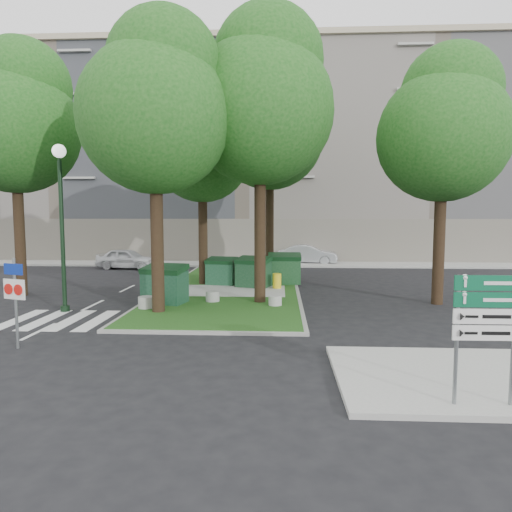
# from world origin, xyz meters

# --- Properties ---
(ground) EXTENTS (120.00, 120.00, 0.00)m
(ground) POSITION_xyz_m (0.00, 0.00, 0.00)
(ground) COLOR black
(ground) RESTS_ON ground
(median_island) EXTENTS (6.00, 16.00, 0.12)m
(median_island) POSITION_xyz_m (0.50, 8.00, 0.06)
(median_island) COLOR #1D4313
(median_island) RESTS_ON ground
(median_kerb) EXTENTS (6.30, 16.30, 0.10)m
(median_kerb) POSITION_xyz_m (0.50, 8.00, 0.05)
(median_kerb) COLOR gray
(median_kerb) RESTS_ON ground
(sidewalk_corner) EXTENTS (5.00, 4.00, 0.12)m
(sidewalk_corner) POSITION_xyz_m (6.50, -3.50, 0.06)
(sidewalk_corner) COLOR #999993
(sidewalk_corner) RESTS_ON ground
(building_sidewalk) EXTENTS (42.00, 3.00, 0.12)m
(building_sidewalk) POSITION_xyz_m (0.00, 18.50, 0.06)
(building_sidewalk) COLOR #999993
(building_sidewalk) RESTS_ON ground
(zebra_crossing) EXTENTS (5.00, 3.00, 0.01)m
(zebra_crossing) POSITION_xyz_m (-3.75, 1.50, 0.01)
(zebra_crossing) COLOR silver
(zebra_crossing) RESTS_ON ground
(apartment_building) EXTENTS (41.00, 12.00, 16.00)m
(apartment_building) POSITION_xyz_m (0.00, 26.00, 8.00)
(apartment_building) COLOR tan
(apartment_building) RESTS_ON ground
(tree_median_near_left) EXTENTS (5.20, 5.20, 10.53)m
(tree_median_near_left) POSITION_xyz_m (-1.41, 2.56, 7.32)
(tree_median_near_left) COLOR black
(tree_median_near_left) RESTS_ON ground
(tree_median_near_right) EXTENTS (5.60, 5.60, 11.46)m
(tree_median_near_right) POSITION_xyz_m (2.09, 4.56, 7.99)
(tree_median_near_right) COLOR black
(tree_median_near_right) RESTS_ON ground
(tree_median_mid) EXTENTS (4.80, 4.80, 9.99)m
(tree_median_mid) POSITION_xyz_m (-0.91, 9.06, 6.98)
(tree_median_mid) COLOR black
(tree_median_mid) RESTS_ON ground
(tree_median_far) EXTENTS (5.80, 5.80, 11.93)m
(tree_median_far) POSITION_xyz_m (2.29, 12.06, 8.32)
(tree_median_far) COLOR black
(tree_median_far) RESTS_ON ground
(tree_street_left) EXTENTS (5.40, 5.40, 11.00)m
(tree_street_left) POSITION_xyz_m (-8.41, 6.06, 7.65)
(tree_street_left) COLOR black
(tree_street_left) RESTS_ON ground
(tree_street_right) EXTENTS (5.00, 5.00, 10.06)m
(tree_street_right) POSITION_xyz_m (9.09, 5.06, 6.98)
(tree_street_right) COLOR black
(tree_street_right) RESTS_ON ground
(dumpster_a) EXTENTS (1.82, 1.46, 1.50)m
(dumpster_a) POSITION_xyz_m (-1.67, 4.07, 0.84)
(dumpster_a) COLOR #0E3620
(dumpster_a) RESTS_ON median_island
(dumpster_b) EXTENTS (1.60, 1.26, 1.33)m
(dumpster_b) POSITION_xyz_m (-0.07, 8.83, 0.76)
(dumpster_b) COLOR #123E24
(dumpster_b) RESTS_ON median_island
(dumpster_c) EXTENTS (1.80, 1.49, 1.44)m
(dumpster_c) POSITION_xyz_m (1.53, 8.16, 0.81)
(dumpster_c) COLOR #0F341A
(dumpster_c) RESTS_ON median_island
(dumpster_d) EXTENTS (1.62, 1.14, 1.51)m
(dumpster_d) POSITION_xyz_m (3.00, 9.35, 0.84)
(dumpster_d) COLOR #13401C
(dumpster_d) RESTS_ON median_island
(bollard_left) EXTENTS (0.59, 0.59, 0.42)m
(bollard_left) POSITION_xyz_m (-2.10, 3.05, 0.33)
(bollard_left) COLOR gray
(bollard_left) RESTS_ON median_island
(bollard_right) EXTENTS (0.50, 0.50, 0.35)m
(bollard_right) POSITION_xyz_m (2.61, 3.81, 0.30)
(bollard_right) COLOR #9F9E99
(bollard_right) RESTS_ON median_island
(bollard_mid) EXTENTS (0.55, 0.55, 0.39)m
(bollard_mid) POSITION_xyz_m (0.13, 4.47, 0.32)
(bollard_mid) COLOR gray
(bollard_mid) RESTS_ON median_island
(litter_bin) EXTENTS (0.40, 0.40, 0.69)m
(litter_bin) POSITION_xyz_m (2.64, 7.72, 0.47)
(litter_bin) COLOR gold
(litter_bin) RESTS_ON median_island
(street_lamp) EXTENTS (0.48, 0.48, 6.01)m
(street_lamp) POSITION_xyz_m (-5.05, 2.83, 3.78)
(street_lamp) COLOR black
(street_lamp) RESTS_ON ground
(traffic_sign_pole) EXTENTS (0.70, 0.27, 2.41)m
(traffic_sign_pole) POSITION_xyz_m (-4.13, -1.73, 1.54)
(traffic_sign_pole) COLOR slate
(traffic_sign_pole) RESTS_ON ground
(directional_sign) EXTENTS (1.18, 0.08, 2.35)m
(directional_sign) POSITION_xyz_m (6.45, -5.00, 1.68)
(directional_sign) COLOR slate
(directional_sign) RESTS_ON sidewalk_corner
(car_white) EXTENTS (4.07, 2.04, 1.33)m
(car_white) POSITION_xyz_m (-7.16, 15.79, 0.67)
(car_white) COLOR silver
(car_white) RESTS_ON ground
(car_silver) EXTENTS (4.30, 1.95, 1.37)m
(car_silver) POSITION_xyz_m (4.76, 19.32, 0.68)
(car_silver) COLOR #9FA2A7
(car_silver) RESTS_ON ground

